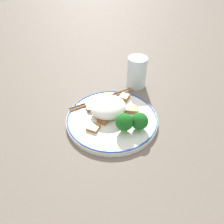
# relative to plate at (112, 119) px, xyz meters

# --- Properties ---
(ground_plane) EXTENTS (3.00, 3.00, 0.00)m
(ground_plane) POSITION_rel_plate_xyz_m (0.00, 0.00, -0.01)
(ground_plane) COLOR #665B51
(plate) EXTENTS (0.25, 0.25, 0.02)m
(plate) POSITION_rel_plate_xyz_m (0.00, 0.00, 0.00)
(plate) COLOR white
(plate) RESTS_ON ground_plane
(rice_mound) EXTENTS (0.10, 0.09, 0.05)m
(rice_mound) POSITION_rel_plate_xyz_m (0.00, 0.02, 0.03)
(rice_mound) COLOR white
(rice_mound) RESTS_ON plate
(broccoli_back_left) EXTENTS (0.05, 0.05, 0.05)m
(broccoli_back_left) POSITION_rel_plate_xyz_m (0.00, -0.06, 0.03)
(broccoli_back_left) COLOR #72AD4C
(broccoli_back_left) RESTS_ON plate
(broccoli_back_center) EXTENTS (0.04, 0.04, 0.05)m
(broccoli_back_center) POSITION_rel_plate_xyz_m (0.04, -0.07, 0.03)
(broccoli_back_center) COLOR #72AD4C
(broccoli_back_center) RESTS_ON plate
(meat_near_front) EXTENTS (0.04, 0.04, 0.01)m
(meat_near_front) POSITION_rel_plate_xyz_m (0.06, -0.01, 0.01)
(meat_near_front) COLOR #9E6633
(meat_near_front) RESTS_ON plate
(meat_near_left) EXTENTS (0.04, 0.04, 0.01)m
(meat_near_left) POSITION_rel_plate_xyz_m (-0.06, -0.01, 0.01)
(meat_near_left) COLOR #9E6633
(meat_near_left) RESTS_ON plate
(meat_near_right) EXTENTS (0.04, 0.04, 0.01)m
(meat_near_right) POSITION_rel_plate_xyz_m (0.08, 0.05, 0.01)
(meat_near_right) COLOR #995B28
(meat_near_right) RESTS_ON plate
(meat_near_back) EXTENTS (0.03, 0.04, 0.01)m
(meat_near_back) POSITION_rel_plate_xyz_m (-0.03, 0.07, 0.01)
(meat_near_back) COLOR #9E6633
(meat_near_back) RESTS_ON plate
(meat_on_rice_edge) EXTENTS (0.04, 0.04, 0.01)m
(meat_on_rice_edge) POSITION_rel_plate_xyz_m (-0.03, -0.00, 0.01)
(meat_on_rice_edge) COLOR #9E6633
(meat_on_rice_edge) RESTS_ON plate
(meat_mid_left) EXTENTS (0.04, 0.04, 0.01)m
(meat_mid_left) POSITION_rel_plate_xyz_m (0.03, 0.05, 0.01)
(meat_mid_left) COLOR brown
(meat_mid_left) RESTS_ON plate
(meat_mid_right) EXTENTS (0.04, 0.04, 0.01)m
(meat_mid_right) POSITION_rel_plate_xyz_m (0.04, 0.01, 0.01)
(meat_mid_right) COLOR #9E6633
(meat_mid_right) RESTS_ON plate
(meat_far_scatter) EXTENTS (0.03, 0.03, 0.01)m
(meat_far_scatter) POSITION_rel_plate_xyz_m (0.00, 0.06, 0.01)
(meat_far_scatter) COLOR #995B28
(meat_far_scatter) RESTS_ON plate
(chopsticks) EXTENTS (0.21, 0.02, 0.01)m
(chopsticks) POSITION_rel_plate_xyz_m (0.02, 0.09, 0.01)
(chopsticks) COLOR brown
(chopsticks) RESTS_ON plate
(drinking_glass) EXTENTS (0.06, 0.06, 0.10)m
(drinking_glass) POSITION_rel_plate_xyz_m (0.16, 0.11, 0.04)
(drinking_glass) COLOR silver
(drinking_glass) RESTS_ON ground_plane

